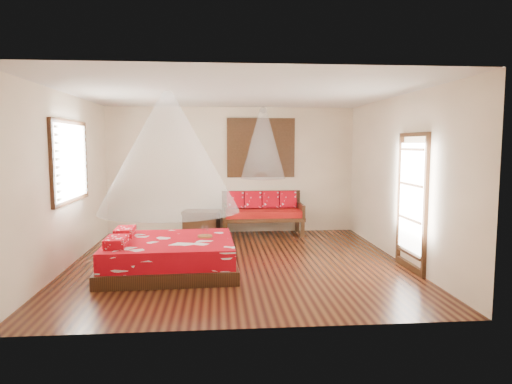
% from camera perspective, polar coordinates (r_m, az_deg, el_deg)
% --- Properties ---
extents(room, '(5.54, 5.54, 2.84)m').
position_cam_1_polar(room, '(7.50, -2.36, 1.55)').
color(room, black).
rests_on(room, ground).
extents(bed, '(2.09, 1.91, 0.64)m').
position_cam_1_polar(bed, '(7.32, -10.79, -7.78)').
color(bed, black).
rests_on(bed, floor).
extents(daybed, '(1.76, 0.78, 0.94)m').
position_cam_1_polar(daybed, '(10.01, 0.79, -2.39)').
color(daybed, black).
rests_on(daybed, floor).
extents(storage_chest, '(0.86, 0.69, 0.54)m').
position_cam_1_polar(storage_chest, '(10.08, -6.81, -3.82)').
color(storage_chest, black).
rests_on(storage_chest, floor).
extents(shutter_panel, '(1.52, 0.06, 1.32)m').
position_cam_1_polar(shutter_panel, '(10.24, 0.62, 5.54)').
color(shutter_panel, black).
rests_on(shutter_panel, wall_back).
extents(window_left, '(0.10, 1.74, 1.34)m').
position_cam_1_polar(window_left, '(8.04, -22.15, 3.55)').
color(window_left, black).
rests_on(window_left, wall_left).
extents(glazed_door, '(0.08, 1.02, 2.16)m').
position_cam_1_polar(glazed_door, '(7.57, 18.88, -1.25)').
color(glazed_door, black).
rests_on(glazed_door, floor).
extents(wine_tray, '(0.23, 0.23, 0.19)m').
position_cam_1_polar(wine_tray, '(7.36, -6.39, -5.25)').
color(wine_tray, brown).
rests_on(wine_tray, bed).
extents(mosquito_net_main, '(2.17, 2.17, 1.80)m').
position_cam_1_polar(mosquito_net_main, '(7.11, -10.90, 4.83)').
color(mosquito_net_main, white).
rests_on(mosquito_net_main, ceiling).
extents(mosquito_net_daybed, '(0.95, 0.95, 1.50)m').
position_cam_1_polar(mosquito_net_daybed, '(9.77, 0.88, 6.11)').
color(mosquito_net_daybed, white).
rests_on(mosquito_net_daybed, ceiling).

